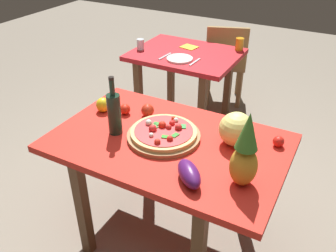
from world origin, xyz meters
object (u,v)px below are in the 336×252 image
bell_pepper (103,105)px  dinner_plate (180,59)px  background_table (185,65)px  fork_utensil (165,56)px  pizza (164,132)px  tomato_at_corner (125,109)px  pineapple_left (245,154)px  dining_chair (225,60)px  drinking_glass_juice (239,44)px  napkin_folded (189,47)px  wine_bottle (114,113)px  eggplant (189,174)px  display_table (168,153)px  tomato_by_bottle (148,110)px  drinking_glass_water (140,44)px  pizza_board (164,136)px  knife_utensil (195,62)px  melon (236,129)px  tomato_near_board (279,141)px

bell_pepper → dinner_plate: 1.01m
background_table → fork_utensil: bearing=-121.4°
pizza → tomato_at_corner: 0.36m
pineapple_left → dining_chair: bearing=111.9°
drinking_glass_juice → pineapple_left: bearing=-70.9°
background_table → napkin_folded: size_ratio=6.53×
wine_bottle → eggplant: size_ratio=1.71×
pineapple_left → drinking_glass_juice: 1.83m
display_table → dinner_plate: (-0.49, 1.11, 0.10)m
tomato_by_bottle → drinking_glass_water: bearing=124.2°
pizza_board → napkin_folded: pizza_board is taller
pizza → pineapple_left: (0.50, -0.16, 0.13)m
background_table → tomato_by_bottle: size_ratio=11.61×
drinking_glass_water → knife_utensil: (0.56, -0.06, -0.04)m
drinking_glass_water → bell_pepper: bearing=-69.6°
tomato_at_corner → drinking_glass_water: 1.17m
tomato_at_corner → knife_utensil: (0.02, 0.98, -0.03)m
drinking_glass_juice → tomato_by_bottle: bearing=-94.4°
eggplant → napkin_folded: bearing=115.5°
tomato_at_corner → drinking_glass_water: (-0.54, 1.04, 0.01)m
melon → napkin_folded: 1.56m
pizza_board → pizza: pizza is taller
display_table → knife_utensil: (-0.35, 1.11, 0.09)m
pizza_board → background_table: bearing=110.8°
background_table → display_table: bearing=-68.0°
fork_utensil → display_table: bearing=-55.1°
pizza → tomato_near_board: pizza is taller
fork_utensil → knife_utensil: bearing=5.3°
pizza_board → tomato_near_board: (0.58, 0.22, 0.02)m
pineapple_left → wine_bottle: bearing=173.9°
background_table → bell_pepper: bell_pepper is taller
pizza → fork_utensil: 1.25m
dining_chair → eggplant: dining_chair is taller
dinner_plate → fork_utensil: 0.14m
display_table → tomato_near_board: (0.54, 0.23, 0.12)m
eggplant → tomato_near_board: eggplant is taller
display_table → background_table: size_ratio=1.40×
pizza_board → napkin_folded: (-0.52, 1.41, -0.01)m
pizza → dinner_plate: (-0.46, 1.10, -0.03)m
pizza_board → pizza: bearing=112.4°
dinner_plate → drinking_glass_water: bearing=172.0°
dining_chair → bell_pepper: 1.81m
pizza_board → tomato_near_board: tomato_near_board is taller
tomato_near_board → tomato_by_bottle: 0.78m
napkin_folded → melon: bearing=-55.4°
eggplant → tomato_at_corner: (-0.62, 0.39, -0.01)m
display_table → knife_utensil: bearing=107.5°
pizza_board → tomato_at_corner: tomato_at_corner is taller
display_table → tomato_near_board: bearing=22.7°
dinner_plate → wine_bottle: bearing=-80.8°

